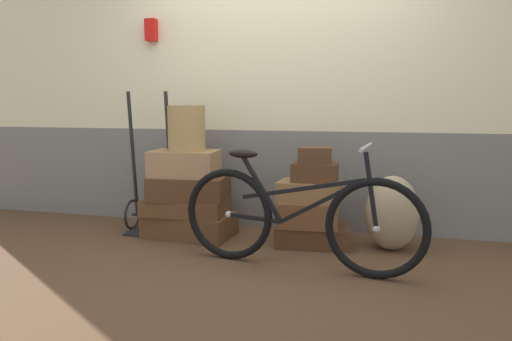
{
  "coord_description": "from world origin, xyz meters",
  "views": [
    {
      "loc": [
        0.78,
        -3.29,
        1.15
      ],
      "look_at": [
        -0.08,
        0.19,
        0.61
      ],
      "focal_mm": 31.98,
      "sensor_mm": 36.0,
      "label": 1
    }
  ],
  "objects_px": {
    "suitcase_1": "(186,206)",
    "luggage_trolley": "(151,200)",
    "suitcase_8": "(315,155)",
    "wicker_basket": "(187,128)",
    "bicycle": "(297,218)",
    "suitcase_6": "(309,191)",
    "suitcase_3": "(185,163)",
    "suitcase_0": "(190,224)",
    "suitcase_5": "(309,214)",
    "suitcase_2": "(189,187)",
    "suitcase_4": "(313,235)",
    "burlap_sack": "(392,213)",
    "suitcase_7": "(315,172)"
  },
  "relations": [
    {
      "from": "suitcase_5",
      "to": "suitcase_7",
      "type": "distance_m",
      "value": 0.34
    },
    {
      "from": "luggage_trolley",
      "to": "suitcase_2",
      "type": "bearing_deg",
      "value": -9.28
    },
    {
      "from": "suitcase_0",
      "to": "suitcase_8",
      "type": "xyz_separation_m",
      "value": [
        1.08,
        -0.01,
        0.64
      ]
    },
    {
      "from": "burlap_sack",
      "to": "suitcase_1",
      "type": "bearing_deg",
      "value": -178.5
    },
    {
      "from": "suitcase_7",
      "to": "luggage_trolley",
      "type": "distance_m",
      "value": 1.49
    },
    {
      "from": "suitcase_2",
      "to": "wicker_basket",
      "type": "xyz_separation_m",
      "value": [
        -0.01,
        0.0,
        0.51
      ]
    },
    {
      "from": "luggage_trolley",
      "to": "bicycle",
      "type": "distance_m",
      "value": 1.53
    },
    {
      "from": "suitcase_0",
      "to": "burlap_sack",
      "type": "distance_m",
      "value": 1.7
    },
    {
      "from": "suitcase_1",
      "to": "luggage_trolley",
      "type": "relative_size",
      "value": 0.56
    },
    {
      "from": "suitcase_1",
      "to": "suitcase_3",
      "type": "height_order",
      "value": "suitcase_3"
    },
    {
      "from": "suitcase_6",
      "to": "suitcase_2",
      "type": "bearing_deg",
      "value": -175.0
    },
    {
      "from": "suitcase_7",
      "to": "suitcase_8",
      "type": "distance_m",
      "value": 0.14
    },
    {
      "from": "bicycle",
      "to": "suitcase_6",
      "type": "bearing_deg",
      "value": 88.8
    },
    {
      "from": "suitcase_3",
      "to": "suitcase_4",
      "type": "distance_m",
      "value": 1.23
    },
    {
      "from": "suitcase_8",
      "to": "wicker_basket",
      "type": "xyz_separation_m",
      "value": [
        -1.08,
        -0.01,
        0.2
      ]
    },
    {
      "from": "suitcase_6",
      "to": "wicker_basket",
      "type": "relative_size",
      "value": 1.25
    },
    {
      "from": "luggage_trolley",
      "to": "burlap_sack",
      "type": "distance_m",
      "value": 2.07
    },
    {
      "from": "suitcase_0",
      "to": "suitcase_6",
      "type": "relative_size",
      "value": 1.56
    },
    {
      "from": "suitcase_2",
      "to": "suitcase_5",
      "type": "xyz_separation_m",
      "value": [
        1.03,
        -0.02,
        -0.16
      ]
    },
    {
      "from": "wicker_basket",
      "to": "suitcase_4",
      "type": "bearing_deg",
      "value": 1.18
    },
    {
      "from": "suitcase_4",
      "to": "suitcase_5",
      "type": "xyz_separation_m",
      "value": [
        -0.03,
        -0.05,
        0.18
      ]
    },
    {
      "from": "suitcase_6",
      "to": "wicker_basket",
      "type": "xyz_separation_m",
      "value": [
        -1.04,
        0.0,
        0.49
      ]
    },
    {
      "from": "suitcase_0",
      "to": "suitcase_5",
      "type": "xyz_separation_m",
      "value": [
        1.04,
        -0.04,
        0.17
      ]
    },
    {
      "from": "wicker_basket",
      "to": "suitcase_8",
      "type": "bearing_deg",
      "value": 0.49
    },
    {
      "from": "suitcase_2",
      "to": "suitcase_4",
      "type": "height_order",
      "value": "suitcase_2"
    },
    {
      "from": "suitcase_7",
      "to": "suitcase_3",
      "type": "bearing_deg",
      "value": -178.59
    },
    {
      "from": "suitcase_2",
      "to": "wicker_basket",
      "type": "relative_size",
      "value": 1.68
    },
    {
      "from": "suitcase_4",
      "to": "suitcase_8",
      "type": "distance_m",
      "value": 0.66
    },
    {
      "from": "luggage_trolley",
      "to": "suitcase_6",
      "type": "bearing_deg",
      "value": -2.63
    },
    {
      "from": "suitcase_5",
      "to": "suitcase_7",
      "type": "relative_size",
      "value": 1.31
    },
    {
      "from": "suitcase_0",
      "to": "burlap_sack",
      "type": "height_order",
      "value": "burlap_sack"
    },
    {
      "from": "suitcase_5",
      "to": "bicycle",
      "type": "bearing_deg",
      "value": -95.29
    },
    {
      "from": "suitcase_2",
      "to": "suitcase_3",
      "type": "distance_m",
      "value": 0.21
    },
    {
      "from": "suitcase_0",
      "to": "suitcase_2",
      "type": "bearing_deg",
      "value": -52.77
    },
    {
      "from": "suitcase_1",
      "to": "suitcase_7",
      "type": "bearing_deg",
      "value": -0.08
    },
    {
      "from": "suitcase_2",
      "to": "suitcase_4",
      "type": "relative_size",
      "value": 1.07
    },
    {
      "from": "suitcase_0",
      "to": "suitcase_5",
      "type": "distance_m",
      "value": 1.06
    },
    {
      "from": "suitcase_1",
      "to": "bicycle",
      "type": "bearing_deg",
      "value": -28.09
    },
    {
      "from": "suitcase_0",
      "to": "suitcase_6",
      "type": "xyz_separation_m",
      "value": [
        1.04,
        -0.02,
        0.35
      ]
    },
    {
      "from": "suitcase_3",
      "to": "suitcase_7",
      "type": "relative_size",
      "value": 1.57
    },
    {
      "from": "wicker_basket",
      "to": "bicycle",
      "type": "distance_m",
      "value": 1.3
    },
    {
      "from": "suitcase_1",
      "to": "suitcase_6",
      "type": "xyz_separation_m",
      "value": [
        1.06,
        0.0,
        0.18
      ]
    },
    {
      "from": "suitcase_0",
      "to": "suitcase_2",
      "type": "distance_m",
      "value": 0.33
    },
    {
      "from": "suitcase_3",
      "to": "suitcase_5",
      "type": "height_order",
      "value": "suitcase_3"
    },
    {
      "from": "suitcase_8",
      "to": "suitcase_0",
      "type": "bearing_deg",
      "value": 173.22
    },
    {
      "from": "bicycle",
      "to": "suitcase_3",
      "type": "bearing_deg",
      "value": 152.68
    },
    {
      "from": "suitcase_3",
      "to": "bicycle",
      "type": "xyz_separation_m",
      "value": [
        1.05,
        -0.54,
        -0.28
      ]
    },
    {
      "from": "wicker_basket",
      "to": "burlap_sack",
      "type": "relative_size",
      "value": 0.65
    },
    {
      "from": "suitcase_2",
      "to": "wicker_basket",
      "type": "distance_m",
      "value": 0.51
    },
    {
      "from": "suitcase_0",
      "to": "suitcase_7",
      "type": "xyz_separation_m",
      "value": [
        1.08,
        -0.0,
        0.5
      ]
    }
  ]
}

